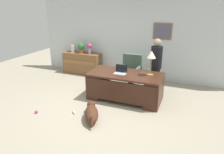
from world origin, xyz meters
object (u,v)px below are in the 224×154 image
Objects in this scene: desk at (125,85)px; dog_toy_bone at (74,112)px; desk_lamp at (151,56)px; dog_toy_ball at (36,112)px; person_standing at (156,66)px; laptop at (121,71)px; vase_with_flowers at (89,47)px; potted_plant at (81,48)px; credenza at (82,63)px; dog_lying at (91,113)px; vase_empty at (73,49)px; armchair at (131,73)px.

desk is 1.53m from dog_toy_bone.
desk_lamp is 8.59× the size of dog_toy_ball.
person_standing reaches higher than dog_toy_ball.
laptop is at bearing -175.04° from desk.
desk is 1.22× the size of person_standing.
laptop is 2.36m from vase_with_flowers.
desk_lamp is at bearing -92.44° from person_standing.
desk_lamp is at bearing -26.26° from potted_plant.
person_standing is (2.87, -0.82, 0.43)m from credenza.
laptop is at bearing -168.82° from desk_lamp.
credenza is 2.19× the size of desk_lamp.
desk_lamp reaches higher than dog_lying.
credenza is 5.20× the size of vase_empty.
desk is 1.07m from person_standing.
credenza reaches higher than dog_toy_ball.
vase_empty is at bearing 180.00° from vase_with_flowers.
person_standing is 9.36× the size of dog_toy_bone.
potted_plant is at bearing 163.68° from armchair.
desk_lamp reaches higher than credenza.
laptop is (0.24, 1.26, 0.64)m from dog_lying.
armchair is at bearing -14.03° from vase_empty.
armchair is at bearing 70.59° from dog_toy_bone.
potted_plant reaches higher than vase_empty.
armchair is at bearing -16.32° from potted_plant.
potted_plant is at bearing 145.12° from desk.
person_standing is (0.66, 0.74, 0.41)m from desk.
laptop is (0.01, -0.95, 0.33)m from armchair.
desk_lamp is (2.84, -1.41, 0.86)m from credenza.
armchair is 2.97m from dog_toy_ball.
vase_with_flowers is 1.38× the size of vase_empty.
armchair reaches higher than laptop.
dog_toy_ball is (0.49, -3.09, -0.35)m from credenza.
dog_lying is 4.74× the size of dog_toy_bone.
credenza is 3.15m from dog_toy_ball.
dog_toy_bone is (1.71, -2.74, -0.88)m from vase_empty.
dog_toy_bone is at bearing -70.11° from vase_with_flowers.
desk_lamp reaches higher than dog_toy_ball.
desk_lamp is (0.64, 0.14, 0.84)m from desk.
dog_toy_ball is (0.16, -3.09, -0.97)m from vase_with_flowers.
dog_toy_ball is (-2.35, -1.67, -1.21)m from desk_lamp.
dog_lying is 3.00× the size of vase_empty.
vase_empty is at bearing 179.80° from credenza.
credenza reaches higher than dog_toy_bone.
desk is at bearing -81.91° from armchair.
vase_empty is 3.62× the size of dog_toy_ball.
laptop is at bearing -32.37° from vase_empty.
vase_with_flowers is 0.72m from vase_empty.
dog_toy_ball is at bearing -80.99° from credenza.
dog_toy_bone is (-0.75, -2.13, -0.44)m from armchair.
person_standing is 3.36m from vase_empty.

